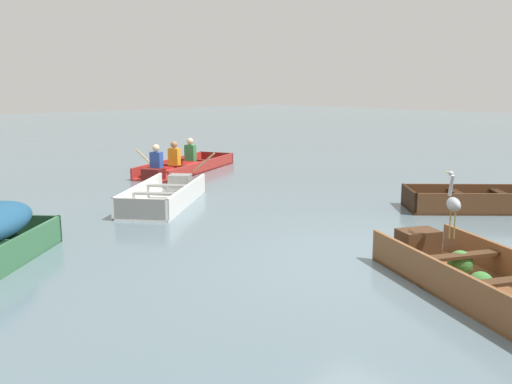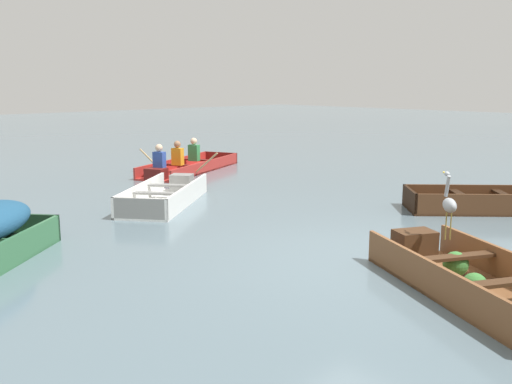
{
  "view_description": "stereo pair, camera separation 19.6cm",
  "coord_description": "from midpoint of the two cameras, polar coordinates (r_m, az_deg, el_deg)",
  "views": [
    {
      "loc": [
        -6.31,
        -4.18,
        2.34
      ],
      "look_at": [
        1.02,
        3.2,
        0.35
      ],
      "focal_mm": 40.0,
      "sensor_mm": 36.0,
      "label": 1
    },
    {
      "loc": [
        -6.17,
        -4.31,
        2.34
      ],
      "look_at": [
        1.02,
        3.2,
        0.35
      ],
      "focal_mm": 40.0,
      "sensor_mm": 36.0,
      "label": 2
    }
  ],
  "objects": [
    {
      "name": "ground_plane",
      "position": [
        7.9,
        10.51,
        -6.59
      ],
      "size": [
        80.0,
        80.0,
        0.0
      ],
      "primitive_type": "plane",
      "color": "slate"
    },
    {
      "name": "dinghy_wooden_brown_foreground",
      "position": [
        7.02,
        20.51,
        -8.05
      ],
      "size": [
        2.4,
        3.2,
        0.41
      ],
      "color": "brown",
      "rests_on": "ground"
    },
    {
      "name": "skiff_dark_varnish_near_moored",
      "position": [
        11.49,
        21.68,
        -0.95
      ],
      "size": [
        2.62,
        2.66,
        0.4
      ],
      "color": "#4C2D19",
      "rests_on": "ground"
    },
    {
      "name": "skiff_white_mid_moored",
      "position": [
        11.41,
        -9.51,
        -0.41
      ],
      "size": [
        2.86,
        2.53,
        0.4
      ],
      "color": "white",
      "rests_on": "ground"
    },
    {
      "name": "rowboat_red_with_crew",
      "position": [
        15.27,
        -7.74,
        2.62
      ],
      "size": [
        3.86,
        2.57,
        0.88
      ],
      "color": "#AD2D28",
      "rests_on": "ground"
    },
    {
      "name": "heron_on_dinghy",
      "position": [
        7.49,
        18.42,
        -0.98
      ],
      "size": [
        0.37,
        0.38,
        0.84
      ],
      "color": "olive",
      "rests_on": "dinghy_wooden_brown_foreground"
    }
  ]
}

